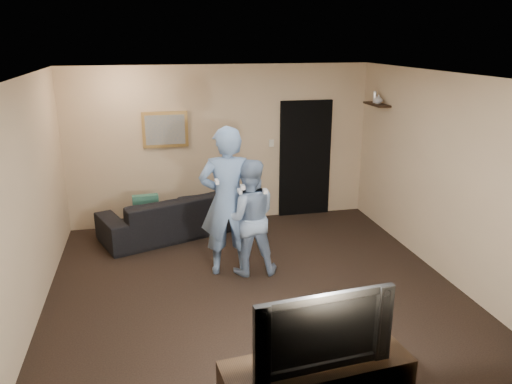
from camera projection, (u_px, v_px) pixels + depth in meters
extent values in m
plane|color=black|center=(253.00, 286.00, 6.29)|extent=(5.00, 5.00, 0.00)
cube|color=silver|center=(253.00, 76.00, 5.52)|extent=(5.00, 5.00, 0.04)
cube|color=tan|center=(221.00, 145.00, 8.23)|extent=(5.00, 0.04, 2.60)
cube|color=tan|center=(326.00, 286.00, 3.57)|extent=(5.00, 0.04, 2.60)
cube|color=tan|center=(27.00, 202.00, 5.39)|extent=(0.04, 5.00, 2.60)
cube|color=tan|center=(443.00, 176.00, 6.42)|extent=(0.04, 5.00, 2.60)
imported|color=black|center=(174.00, 214.00, 7.88)|extent=(2.42, 1.61, 0.66)
cube|color=#1A5043|center=(146.00, 207.00, 7.74)|extent=(0.40, 0.16, 0.39)
cube|color=olive|center=(165.00, 129.00, 7.94)|extent=(0.72, 0.05, 0.57)
cube|color=slate|center=(165.00, 130.00, 7.91)|extent=(0.62, 0.01, 0.47)
cube|color=black|center=(305.00, 159.00, 8.59)|extent=(0.90, 0.06, 2.00)
cube|color=silver|center=(271.00, 143.00, 8.39)|extent=(0.08, 0.02, 0.12)
cube|color=black|center=(377.00, 104.00, 7.87)|extent=(0.20, 0.60, 0.03)
imported|color=silver|center=(378.00, 99.00, 7.80)|extent=(0.17, 0.17, 0.14)
cylinder|color=silver|center=(375.00, 97.00, 7.92)|extent=(0.06, 0.06, 0.18)
imported|color=black|center=(319.00, 325.00, 3.89)|extent=(1.15, 0.26, 0.66)
imported|color=#6686B2|center=(227.00, 202.00, 6.41)|extent=(0.77, 0.56, 1.97)
cube|color=white|center=(217.00, 181.00, 6.07)|extent=(0.04, 0.14, 0.04)
cube|color=white|center=(243.00, 187.00, 6.16)|extent=(0.05, 0.09, 0.05)
imported|color=#7F97B9|center=(249.00, 217.00, 6.46)|extent=(0.80, 0.65, 1.55)
cube|color=white|center=(240.00, 191.00, 6.09)|extent=(0.04, 0.14, 0.04)
cube|color=white|center=(265.00, 191.00, 6.16)|extent=(0.05, 0.09, 0.05)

